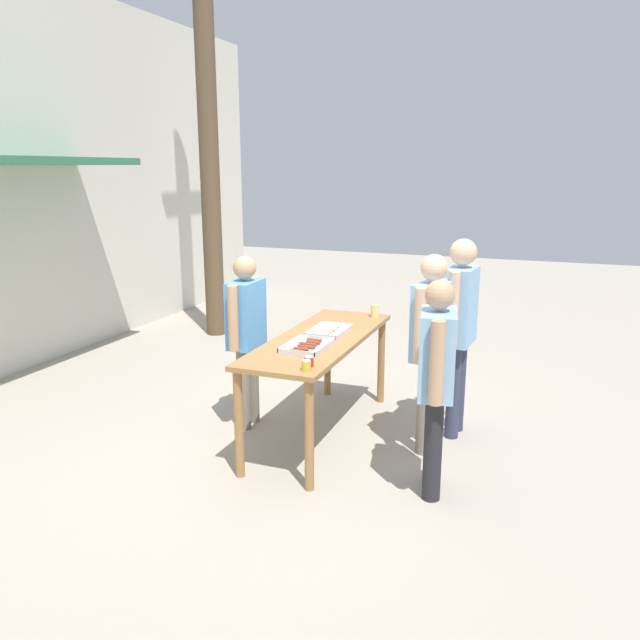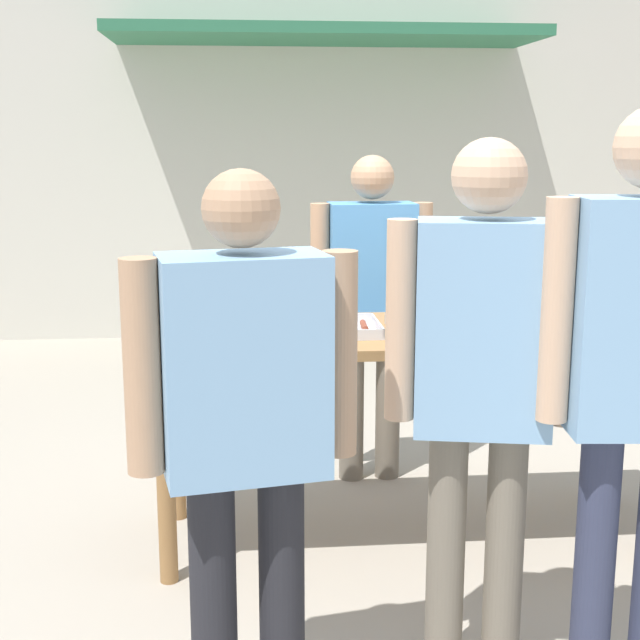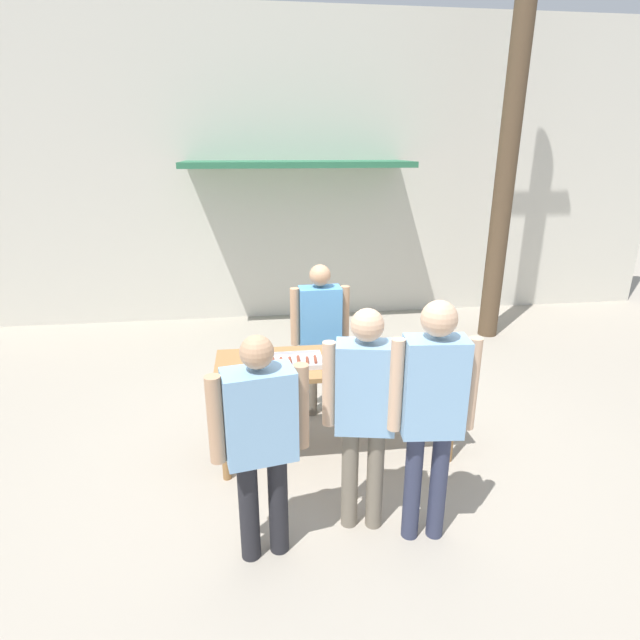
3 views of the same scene
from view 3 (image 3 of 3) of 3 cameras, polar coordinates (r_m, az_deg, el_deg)
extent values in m
plane|color=#A39989|center=(4.73, 1.75, -14.61)|extent=(24.00, 24.00, 0.00)
cube|color=beige|center=(7.91, -2.93, 16.42)|extent=(12.00, 0.12, 4.50)
cube|color=#2D704C|center=(7.36, -2.58, 17.39)|extent=(3.20, 1.00, 0.08)
cube|color=olive|center=(4.30, 1.87, -4.77)|extent=(2.06, 0.71, 0.04)
cylinder|color=olive|center=(4.21, -10.89, -12.61)|extent=(0.07, 0.07, 0.86)
cylinder|color=olive|center=(4.50, 14.83, -10.71)|extent=(0.07, 0.07, 0.86)
cylinder|color=olive|center=(4.72, -10.55, -8.93)|extent=(0.07, 0.07, 0.86)
cylinder|color=olive|center=(4.98, 12.36, -7.49)|extent=(0.07, 0.07, 0.86)
cube|color=silver|center=(4.22, -2.92, -4.89)|extent=(0.47, 0.32, 0.01)
cube|color=silver|center=(4.07, -2.74, -5.50)|extent=(0.47, 0.01, 0.03)
cube|color=silver|center=(4.36, -3.09, -3.80)|extent=(0.47, 0.01, 0.03)
cube|color=silver|center=(4.20, -6.06, -4.77)|extent=(0.01, 0.32, 0.03)
cube|color=silver|center=(4.24, 0.19, -4.46)|extent=(0.01, 0.32, 0.03)
cylinder|color=brown|center=(4.22, -5.42, -4.72)|extent=(0.04, 0.13, 0.03)
cylinder|color=brown|center=(4.22, -4.38, -4.70)|extent=(0.04, 0.12, 0.03)
cylinder|color=brown|center=(4.21, -3.43, -4.73)|extent=(0.03, 0.15, 0.03)
cylinder|color=brown|center=(4.22, -2.47, -4.61)|extent=(0.03, 0.15, 0.03)
cylinder|color=brown|center=(4.22, -1.46, -4.65)|extent=(0.04, 0.12, 0.03)
cylinder|color=brown|center=(4.24, -0.53, -4.51)|extent=(0.03, 0.13, 0.03)
cube|color=silver|center=(4.29, 3.97, -4.51)|extent=(0.46, 0.30, 0.01)
cube|color=silver|center=(4.15, 4.37, -5.03)|extent=(0.46, 0.01, 0.03)
cube|color=silver|center=(4.41, 3.61, -3.51)|extent=(0.46, 0.01, 0.03)
cube|color=silver|center=(4.24, 0.96, -4.42)|extent=(0.01, 0.30, 0.03)
cube|color=silver|center=(4.33, 6.94, -4.07)|extent=(0.01, 0.30, 0.03)
ellipsoid|color=beige|center=(4.26, 1.61, -4.33)|extent=(0.05, 0.11, 0.04)
ellipsoid|color=beige|center=(4.27, 2.55, -4.28)|extent=(0.05, 0.10, 0.04)
ellipsoid|color=beige|center=(4.28, 3.49, -4.20)|extent=(0.06, 0.11, 0.04)
ellipsoid|color=beige|center=(4.28, 4.45, -4.14)|extent=(0.08, 0.12, 0.05)
ellipsoid|color=beige|center=(4.31, 5.35, -3.99)|extent=(0.08, 0.12, 0.06)
ellipsoid|color=beige|center=(4.32, 6.28, -4.04)|extent=(0.06, 0.10, 0.04)
cylinder|color=gold|center=(4.01, -10.32, -6.06)|extent=(0.07, 0.07, 0.07)
cylinder|color=#B2B2B7|center=(4.00, -10.35, -5.57)|extent=(0.06, 0.06, 0.01)
cylinder|color=#B22319|center=(4.03, -8.96, -5.91)|extent=(0.07, 0.07, 0.07)
cylinder|color=#B2B2B7|center=(4.01, -8.99, -5.42)|extent=(0.06, 0.06, 0.01)
cylinder|color=#DBC67A|center=(4.29, 14.22, -4.29)|extent=(0.08, 0.08, 0.12)
cylinder|color=#756B5B|center=(5.11, -1.01, -6.93)|extent=(0.12, 0.12, 0.76)
cylinder|color=#756B5B|center=(5.14, 1.00, -6.79)|extent=(0.12, 0.12, 0.76)
cube|color=#5193D1|center=(4.86, 0.00, 0.35)|extent=(0.41, 0.23, 0.60)
sphere|color=tan|center=(4.74, 0.00, 5.14)|extent=(0.21, 0.21, 0.21)
cylinder|color=tan|center=(4.83, -2.88, 0.37)|extent=(0.09, 0.09, 0.57)
cylinder|color=tan|center=(4.90, 2.84, 0.66)|extent=(0.09, 0.09, 0.57)
cylinder|color=#232328|center=(3.55, -4.80, -20.11)|extent=(0.13, 0.13, 0.76)
cylinder|color=#232328|center=(3.53, -8.12, -20.61)|extent=(0.13, 0.13, 0.76)
cube|color=#84B2DB|center=(3.15, -6.92, -10.73)|extent=(0.47, 0.31, 0.60)
sphere|color=tan|center=(2.96, -7.24, -3.65)|extent=(0.21, 0.21, 0.21)
cylinder|color=tan|center=(3.19, -2.14, -9.83)|extent=(0.10, 0.10, 0.57)
cylinder|color=tan|center=(3.11, -11.86, -11.10)|extent=(0.10, 0.10, 0.57)
cylinder|color=#333851|center=(3.72, 13.36, -17.86)|extent=(0.12, 0.12, 0.84)
cylinder|color=#333851|center=(3.68, 10.54, -18.10)|extent=(0.12, 0.12, 0.84)
cube|color=#84B2DB|center=(3.30, 12.85, -7.47)|extent=(0.41, 0.25, 0.67)
sphere|color=#DBAD89|center=(3.12, 13.47, 0.17)|extent=(0.23, 0.23, 0.23)
cylinder|color=#DBAD89|center=(3.36, 16.90, -7.01)|extent=(0.09, 0.09, 0.63)
cylinder|color=#DBAD89|center=(3.24, 8.69, -7.39)|extent=(0.09, 0.09, 0.63)
cylinder|color=#756B5B|center=(3.74, 6.30, -17.55)|extent=(0.12, 0.12, 0.80)
cylinder|color=#756B5B|center=(3.73, 3.43, -17.51)|extent=(0.12, 0.12, 0.80)
cube|color=#84B2DB|center=(3.36, 5.21, -7.68)|extent=(0.43, 0.29, 0.63)
sphere|color=#DBAD89|center=(3.18, 5.44, -0.57)|extent=(0.22, 0.22, 0.22)
cylinder|color=#DBAD89|center=(3.37, 9.39, -7.49)|extent=(0.09, 0.09, 0.60)
cylinder|color=#DBAD89|center=(3.35, 1.02, -7.35)|extent=(0.09, 0.09, 0.60)
cylinder|color=brown|center=(7.37, 21.30, 22.22)|extent=(0.27, 0.27, 6.34)
camera|label=1|loc=(4.66, -71.97, 2.24)|focal=35.00mm
camera|label=2|loc=(1.04, -6.21, -47.38)|focal=50.00mm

